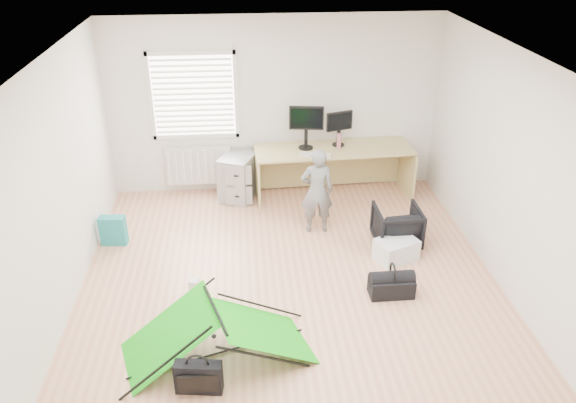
{
  "coord_description": "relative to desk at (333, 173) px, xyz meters",
  "views": [
    {
      "loc": [
        -0.51,
        -5.41,
        4.03
      ],
      "look_at": [
        0.0,
        0.4,
        0.95
      ],
      "focal_mm": 35.0,
      "sensor_mm": 36.0,
      "label": 1
    }
  ],
  "objects": [
    {
      "name": "keyboard",
      "position": [
        -0.32,
        -0.25,
        0.41
      ],
      "size": [
        0.49,
        0.27,
        0.02
      ],
      "primitive_type": "cube",
      "rotation": [
        0.0,
        0.0,
        -0.26
      ],
      "color": "beige",
      "rests_on": "desk"
    },
    {
      "name": "radiator",
      "position": [
        -2.06,
        0.35,
        0.05
      ],
      "size": [
        1.0,
        0.12,
        0.6
      ],
      "primitive_type": "cube",
      "color": "silver",
      "rests_on": "back_wall"
    },
    {
      "name": "thermos",
      "position": [
        0.07,
        -0.01,
        0.52
      ],
      "size": [
        0.08,
        0.08,
        0.23
      ],
      "primitive_type": "cylinder",
      "rotation": [
        0.0,
        0.0,
        -0.21
      ],
      "color": "#AE616B",
      "rests_on": "desk"
    },
    {
      "name": "storage_crate",
      "position": [
        0.54,
        -1.83,
        -0.26
      ],
      "size": [
        0.6,
        0.52,
        0.28
      ],
      "primitive_type": "cube",
      "rotation": [
        0.0,
        0.0,
        0.4
      ],
      "color": "silver",
      "rests_on": "ground"
    },
    {
      "name": "back_wall",
      "position": [
        -0.86,
        0.43,
        0.95
      ],
      "size": [
        5.0,
        0.02,
        2.7
      ],
      "primitive_type": "cube",
      "color": "silver",
      "rests_on": "ground"
    },
    {
      "name": "kite",
      "position": [
        -1.7,
        -3.38,
        -0.12
      ],
      "size": [
        2.0,
        1.33,
        0.57
      ],
      "primitive_type": null,
      "rotation": [
        0.0,
        0.0,
        0.31
      ],
      "color": "#13B110",
      "rests_on": "ground"
    },
    {
      "name": "ground",
      "position": [
        -0.86,
        -2.32,
        -0.4
      ],
      "size": [
        5.5,
        5.5,
        0.0
      ],
      "primitive_type": "plane",
      "color": "tan",
      "rests_on": "ground"
    },
    {
      "name": "white_box",
      "position": [
        -2.01,
        -2.22,
        -0.35
      ],
      "size": [
        0.12,
        0.12,
        0.1
      ],
      "primitive_type": "cube",
      "rotation": [
        0.0,
        0.0,
        -0.25
      ],
      "color": "silver",
      "rests_on": "ground"
    },
    {
      "name": "window",
      "position": [
        -2.06,
        0.39,
        1.15
      ],
      "size": [
        1.2,
        0.06,
        1.2
      ],
      "primitive_type": "cube",
      "color": "silver",
      "rests_on": "back_wall"
    },
    {
      "name": "monitor_right",
      "position": [
        0.08,
        0.11,
        0.6
      ],
      "size": [
        0.42,
        0.21,
        0.4
      ],
      "primitive_type": "cube",
      "rotation": [
        0.0,
        0.0,
        0.3
      ],
      "color": "black",
      "rests_on": "desk"
    },
    {
      "name": "tote_bag",
      "position": [
        -3.13,
        -1.14,
        -0.2
      ],
      "size": [
        0.35,
        0.18,
        0.41
      ],
      "primitive_type": "cube",
      "rotation": [
        0.0,
        0.0,
        -0.09
      ],
      "color": "#1D7B7D",
      "rests_on": "ground"
    },
    {
      "name": "person",
      "position": [
        -0.39,
        -1.02,
        0.21
      ],
      "size": [
        0.45,
        0.29,
        1.23
      ],
      "primitive_type": "imported",
      "rotation": [
        0.0,
        0.0,
        3.14
      ],
      "color": "slate",
      "rests_on": "ground"
    },
    {
      "name": "office_chair",
      "position": [
        0.63,
        -1.47,
        -0.13
      ],
      "size": [
        0.59,
        0.61,
        0.55
      ],
      "primitive_type": "imported",
      "rotation": [
        0.0,
        0.0,
        3.15
      ],
      "color": "black",
      "rests_on": "ground"
    },
    {
      "name": "monitor_left",
      "position": [
        -0.42,
        0.04,
        0.64
      ],
      "size": [
        0.52,
        0.18,
        0.48
      ],
      "primitive_type": "cube",
      "rotation": [
        0.0,
        0.0,
        -0.14
      ],
      "color": "black",
      "rests_on": "desk"
    },
    {
      "name": "filing_cabinet",
      "position": [
        -1.45,
        0.08,
        -0.05
      ],
      "size": [
        0.65,
        0.73,
        0.7
      ],
      "primitive_type": "cube",
      "rotation": [
        0.0,
        0.0,
        -0.41
      ],
      "color": "#96979A",
      "rests_on": "ground"
    },
    {
      "name": "desk",
      "position": [
        0.0,
        0.0,
        0.0
      ],
      "size": [
        2.4,
        0.87,
        0.8
      ],
      "primitive_type": "cube",
      "rotation": [
        0.0,
        0.0,
        0.05
      ],
      "color": "tan",
      "rests_on": "ground"
    },
    {
      "name": "laptop_bag",
      "position": [
        -1.86,
        -3.85,
        -0.24
      ],
      "size": [
        0.45,
        0.19,
        0.33
      ],
      "primitive_type": "cube",
      "rotation": [
        0.0,
        0.0,
        -0.14
      ],
      "color": "black",
      "rests_on": "ground"
    },
    {
      "name": "duffel_bag",
      "position": [
        0.29,
        -2.56,
        -0.29
      ],
      "size": [
        0.51,
        0.27,
        0.22
      ],
      "primitive_type": "cube",
      "rotation": [
        0.0,
        0.0,
        0.01
      ],
      "color": "black",
      "rests_on": "ground"
    }
  ]
}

